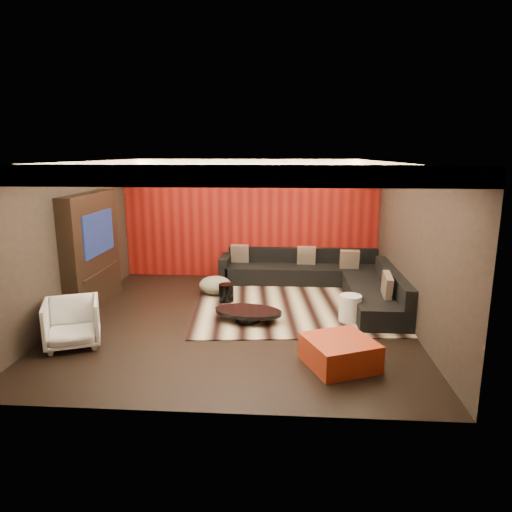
# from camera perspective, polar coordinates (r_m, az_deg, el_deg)

# --- Properties ---
(floor) EXTENTS (6.00, 6.00, 0.02)m
(floor) POSITION_cam_1_polar(r_m,az_deg,el_deg) (8.27, -2.38, -8.07)
(floor) COLOR black
(floor) RESTS_ON ground
(ceiling) EXTENTS (6.00, 6.00, 0.02)m
(ceiling) POSITION_cam_1_polar(r_m,az_deg,el_deg) (7.73, -2.58, 11.86)
(ceiling) COLOR silver
(ceiling) RESTS_ON ground
(wall_back) EXTENTS (6.00, 0.02, 2.80)m
(wall_back) POSITION_cam_1_polar(r_m,az_deg,el_deg) (10.84, -0.71, 4.64)
(wall_back) COLOR black
(wall_back) RESTS_ON ground
(wall_left) EXTENTS (0.02, 6.00, 2.80)m
(wall_left) POSITION_cam_1_polar(r_m,az_deg,el_deg) (8.74, -22.50, 1.70)
(wall_left) COLOR black
(wall_left) RESTS_ON ground
(wall_right) EXTENTS (0.02, 6.00, 2.80)m
(wall_right) POSITION_cam_1_polar(r_m,az_deg,el_deg) (8.12, 19.14, 1.19)
(wall_right) COLOR black
(wall_right) RESTS_ON ground
(red_feature_wall) EXTENTS (5.98, 0.05, 2.78)m
(red_feature_wall) POSITION_cam_1_polar(r_m,az_deg,el_deg) (10.80, -0.73, 4.61)
(red_feature_wall) COLOR #6B0C0A
(red_feature_wall) RESTS_ON ground
(soffit_back) EXTENTS (6.00, 0.60, 0.22)m
(soffit_back) POSITION_cam_1_polar(r_m,az_deg,el_deg) (10.42, -0.87, 11.44)
(soffit_back) COLOR silver
(soffit_back) RESTS_ON ground
(soffit_front) EXTENTS (6.00, 0.60, 0.22)m
(soffit_front) POSITION_cam_1_polar(r_m,az_deg,el_deg) (5.06, -6.04, 9.98)
(soffit_front) COLOR silver
(soffit_front) RESTS_ON ground
(soffit_left) EXTENTS (0.60, 4.80, 0.22)m
(soffit_left) POSITION_cam_1_polar(r_m,az_deg,el_deg) (8.47, -21.34, 10.28)
(soffit_left) COLOR silver
(soffit_left) RESTS_ON ground
(soffit_right) EXTENTS (0.60, 4.80, 0.22)m
(soffit_right) POSITION_cam_1_polar(r_m,az_deg,el_deg) (7.90, 17.63, 10.44)
(soffit_right) COLOR silver
(soffit_right) RESTS_ON ground
(cove_back) EXTENTS (4.80, 0.08, 0.04)m
(cove_back) POSITION_cam_1_polar(r_m,az_deg,el_deg) (10.09, -1.04, 10.88)
(cove_back) COLOR #FFD899
(cove_back) RESTS_ON ground
(cove_front) EXTENTS (4.80, 0.08, 0.04)m
(cove_front) POSITION_cam_1_polar(r_m,az_deg,el_deg) (5.40, -5.40, 9.21)
(cove_front) COLOR #FFD899
(cove_front) RESTS_ON ground
(cove_left) EXTENTS (0.08, 4.80, 0.04)m
(cove_left) POSITION_cam_1_polar(r_m,az_deg,el_deg) (8.34, -19.14, 9.80)
(cove_left) COLOR #FFD899
(cove_left) RESTS_ON ground
(cove_right) EXTENTS (0.08, 4.80, 0.04)m
(cove_right) POSITION_cam_1_polar(r_m,az_deg,el_deg) (7.83, 15.13, 9.91)
(cove_right) COLOR #FFD899
(cove_right) RESTS_ON ground
(tv_surround) EXTENTS (0.30, 2.00, 2.20)m
(tv_surround) POSITION_cam_1_polar(r_m,az_deg,el_deg) (9.26, -19.84, 0.60)
(tv_surround) COLOR black
(tv_surround) RESTS_ON ground
(tv_screen) EXTENTS (0.04, 1.30, 0.80)m
(tv_screen) POSITION_cam_1_polar(r_m,az_deg,el_deg) (9.14, -19.08, 2.73)
(tv_screen) COLOR black
(tv_screen) RESTS_ON ground
(tv_shelf) EXTENTS (0.04, 1.60, 0.04)m
(tv_shelf) POSITION_cam_1_polar(r_m,az_deg,el_deg) (9.29, -18.75, -1.83)
(tv_shelf) COLOR black
(tv_shelf) RESTS_ON ground
(rug) EXTENTS (4.26, 3.36, 0.02)m
(rug) POSITION_cam_1_polar(r_m,az_deg,el_deg) (8.87, 5.41, -6.52)
(rug) COLOR #BDB18A
(rug) RESTS_ON floor
(coffee_table) EXTENTS (1.41, 1.41, 0.20)m
(coffee_table) POSITION_cam_1_polar(r_m,az_deg,el_deg) (8.14, -0.99, -7.43)
(coffee_table) COLOR black
(coffee_table) RESTS_ON rug
(drum_stool) EXTENTS (0.36, 0.36, 0.36)m
(drum_stool) POSITION_cam_1_polar(r_m,az_deg,el_deg) (9.17, -3.75, -4.61)
(drum_stool) COLOR black
(drum_stool) RESTS_ON rug
(striped_pouf) EXTENTS (0.80, 0.80, 0.37)m
(striped_pouf) POSITION_cam_1_polar(r_m,az_deg,el_deg) (9.68, -5.11, -3.64)
(striped_pouf) COLOR beige
(striped_pouf) RESTS_ON rug
(white_side_table) EXTENTS (0.50, 0.50, 0.49)m
(white_side_table) POSITION_cam_1_polar(r_m,az_deg,el_deg) (8.27, 11.68, -6.46)
(white_side_table) COLOR silver
(white_side_table) RESTS_ON floor
(orange_ottoman) EXTENTS (1.16, 1.16, 0.39)m
(orange_ottoman) POSITION_cam_1_polar(r_m,az_deg,el_deg) (6.64, 10.39, -11.76)
(orange_ottoman) COLOR #AC2616
(orange_ottoman) RESTS_ON floor
(armchair) EXTENTS (1.04, 1.05, 0.74)m
(armchair) POSITION_cam_1_polar(r_m,az_deg,el_deg) (7.65, -22.00, -7.75)
(armchair) COLOR silver
(armchair) RESTS_ON floor
(sectional_sofa) EXTENTS (3.65, 3.50, 0.75)m
(sectional_sofa) POSITION_cam_1_polar(r_m,az_deg,el_deg) (9.95, 8.78, -2.94)
(sectional_sofa) COLOR black
(sectional_sofa) RESTS_ON floor
(throw_pillows) EXTENTS (3.16, 2.83, 0.50)m
(throw_pillows) POSITION_cam_1_polar(r_m,az_deg,el_deg) (9.97, 7.51, -0.76)
(throw_pillows) COLOR tan
(throw_pillows) RESTS_ON sectional_sofa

